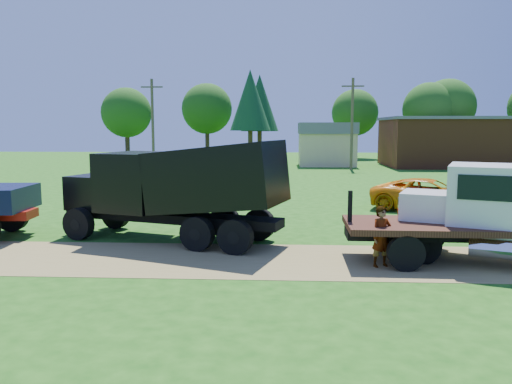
{
  "coord_description": "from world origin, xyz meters",
  "views": [
    {
      "loc": [
        -0.94,
        -15.25,
        4.13
      ],
      "look_at": [
        -1.95,
        4.36,
        1.6
      ],
      "focal_mm": 35.0,
      "sensor_mm": 36.0,
      "label": 1
    }
  ],
  "objects_px": {
    "black_dump_truck": "(178,186)",
    "orange_pickup": "(430,195)",
    "flatbed_trailer": "(487,232)",
    "white_semi_tractor": "(486,213)",
    "spectator_a": "(382,237)"
  },
  "relations": [
    {
      "from": "orange_pickup",
      "to": "spectator_a",
      "type": "xyz_separation_m",
      "value": [
        -4.45,
        -10.43,
        0.11
      ]
    },
    {
      "from": "white_semi_tractor",
      "to": "black_dump_truck",
      "type": "relative_size",
      "value": 0.86
    },
    {
      "from": "black_dump_truck",
      "to": "flatbed_trailer",
      "type": "bearing_deg",
      "value": 3.86
    },
    {
      "from": "white_semi_tractor",
      "to": "orange_pickup",
      "type": "relative_size",
      "value": 1.29
    },
    {
      "from": "flatbed_trailer",
      "to": "white_semi_tractor",
      "type": "bearing_deg",
      "value": 98.14
    },
    {
      "from": "white_semi_tractor",
      "to": "spectator_a",
      "type": "distance_m",
      "value": 3.46
    },
    {
      "from": "black_dump_truck",
      "to": "spectator_a",
      "type": "height_order",
      "value": "black_dump_truck"
    },
    {
      "from": "white_semi_tractor",
      "to": "black_dump_truck",
      "type": "bearing_deg",
      "value": -171.41
    },
    {
      "from": "flatbed_trailer",
      "to": "spectator_a",
      "type": "distance_m",
      "value": 3.39
    },
    {
      "from": "black_dump_truck",
      "to": "orange_pickup",
      "type": "bearing_deg",
      "value": 50.75
    },
    {
      "from": "black_dump_truck",
      "to": "flatbed_trailer",
      "type": "xyz_separation_m",
      "value": [
        10.07,
        -2.46,
        -1.1
      ]
    },
    {
      "from": "white_semi_tractor",
      "to": "flatbed_trailer",
      "type": "xyz_separation_m",
      "value": [
        0.01,
        -0.11,
        -0.58
      ]
    },
    {
      "from": "white_semi_tractor",
      "to": "flatbed_trailer",
      "type": "bearing_deg",
      "value": -61.28
    },
    {
      "from": "black_dump_truck",
      "to": "spectator_a",
      "type": "relative_size",
      "value": 4.77
    },
    {
      "from": "orange_pickup",
      "to": "spectator_a",
      "type": "height_order",
      "value": "spectator_a"
    }
  ]
}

